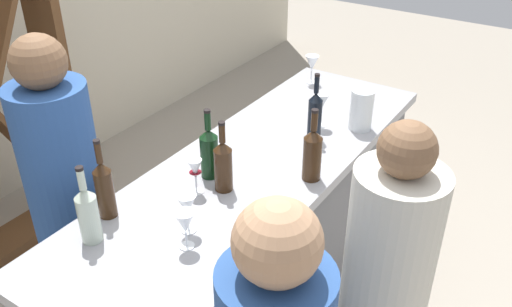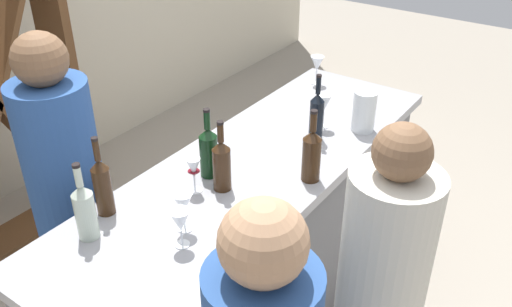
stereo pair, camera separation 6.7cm
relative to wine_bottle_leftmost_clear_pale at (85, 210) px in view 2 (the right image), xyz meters
The scene contains 14 objects.
bar_counter 1.01m from the wine_bottle_leftmost_clear_pale, 15.21° to the right, with size 2.28×0.72×0.99m.
wine_bottle_leftmost_clear_pale is the anchor object (origin of this frame).
wine_bottle_second_left_amber_brown 0.15m from the wine_bottle_leftmost_clear_pale, 23.83° to the left, with size 0.07×0.07×0.34m.
wine_bottle_center_amber_brown 0.57m from the wine_bottle_leftmost_clear_pale, 21.94° to the right, with size 0.08×0.08×0.32m.
wine_bottle_second_right_dark_green 0.59m from the wine_bottle_leftmost_clear_pale, ahead, with size 0.08×0.08×0.32m.
wine_bottle_rightmost_amber_brown 0.94m from the wine_bottle_leftmost_clear_pale, 30.80° to the right, with size 0.08×0.08×0.33m.
wine_bottle_far_right_near_black 1.17m from the wine_bottle_leftmost_clear_pale, 15.84° to the right, with size 0.07×0.07×0.34m.
wine_glass_near_center 0.35m from the wine_bottle_leftmost_clear_pale, 63.12° to the right, with size 0.08×0.08×0.15m.
wine_glass_near_right 1.29m from the wine_bottle_leftmost_clear_pale, 12.94° to the right, with size 0.07×0.07×0.18m.
wine_glass_far_left 0.35m from the wine_bottle_leftmost_clear_pale, 48.31° to the right, with size 0.08×0.08×0.16m.
wine_glass_far_center 0.47m from the wine_bottle_leftmost_clear_pale, 16.07° to the right, with size 0.06×0.06×0.16m.
wine_glass_far_right 1.72m from the wine_bottle_leftmost_clear_pale, ahead, with size 0.08×0.08×0.17m.
water_pitcher 1.43m from the wine_bottle_leftmost_clear_pale, 19.17° to the right, with size 0.12×0.12×0.21m.
person_right_guest 0.60m from the wine_bottle_leftmost_clear_pale, 62.65° to the left, with size 0.36×0.36×1.64m.
Camera 2 is at (-1.73, -1.21, 2.31)m, focal length 38.36 mm.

